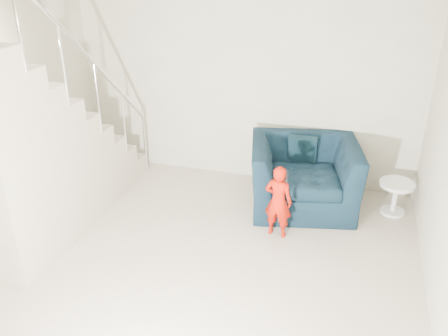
% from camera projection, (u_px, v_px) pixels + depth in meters
% --- Properties ---
extents(floor, '(5.50, 5.50, 0.00)m').
position_uv_depth(floor, '(179.00, 286.00, 5.01)').
color(floor, tan).
rests_on(floor, ground).
extents(ceiling, '(5.50, 5.50, 0.00)m').
position_uv_depth(ceiling, '(165.00, 22.00, 3.83)').
color(ceiling, silver).
rests_on(ceiling, back_wall).
extents(back_wall, '(5.00, 0.00, 5.00)m').
position_uv_depth(back_wall, '(244.00, 90.00, 6.80)').
color(back_wall, '#A7A188').
rests_on(back_wall, floor).
extents(armchair, '(1.62, 1.48, 0.91)m').
position_uv_depth(armchair, '(304.00, 175.00, 6.35)').
color(armchair, black).
rests_on(armchair, floor).
extents(toddler, '(0.37, 0.27, 0.93)m').
position_uv_depth(toddler, '(278.00, 201.00, 5.69)').
color(toddler, '#9F1F05').
rests_on(toddler, floor).
extents(side_table, '(0.45, 0.45, 0.45)m').
position_uv_depth(side_table, '(396.00, 193.00, 6.22)').
color(side_table, silver).
rests_on(side_table, floor).
extents(staircase, '(1.02, 3.03, 3.62)m').
position_uv_depth(staircase, '(33.00, 162.00, 5.57)').
color(staircase, '#ADA089').
rests_on(staircase, floor).
extents(cushion, '(0.39, 0.19, 0.39)m').
position_uv_depth(cushion, '(303.00, 149.00, 6.53)').
color(cushion, black).
rests_on(cushion, armchair).
extents(throw, '(0.05, 0.54, 0.61)m').
position_uv_depth(throw, '(261.00, 166.00, 6.33)').
color(throw, black).
rests_on(throw, armchair).
extents(phone, '(0.02, 0.05, 0.10)m').
position_uv_depth(phone, '(287.00, 178.00, 5.48)').
color(phone, black).
rests_on(phone, toddler).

